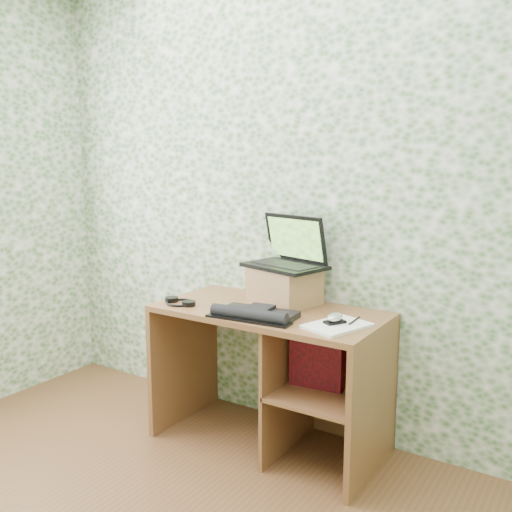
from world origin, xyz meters
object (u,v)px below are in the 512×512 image
Objects in this scene: notepad at (337,326)px; riser at (284,286)px; laptop at (289,255)px; desk at (285,359)px; keyboard at (255,314)px.

riser is at bearing 168.38° from notepad.
riser is 0.17m from laptop.
keyboard is at bearing -105.51° from desk.
laptop is (-0.00, 0.04, 0.16)m from riser.
riser is at bearing -76.05° from laptop.
riser reaches higher than keyboard.
notepad is at bearing -20.27° from laptop.
keyboard reaches higher than desk.
laptop reaches higher than riser.
notepad is at bearing -29.91° from riser.
notepad is (0.43, -0.29, -0.25)m from laptop.
riser is 0.73× the size of keyboard.
desk is at bearing 69.38° from keyboard.
riser is 0.70× the size of laptop.
desk is 0.56m from laptop.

